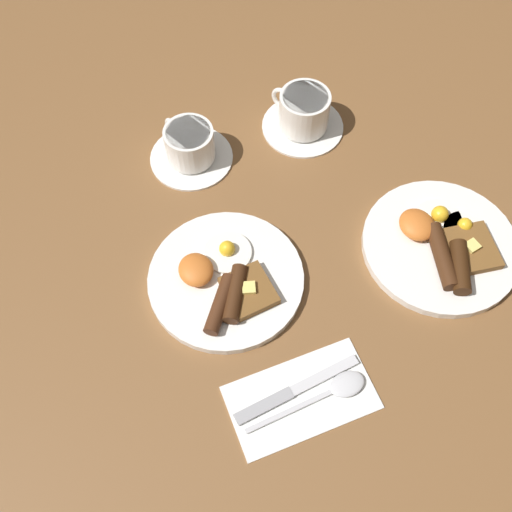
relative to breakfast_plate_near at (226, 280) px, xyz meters
name	(u,v)px	position (x,y,z in m)	size (l,w,h in m)	color
ground_plane	(226,281)	(0.00, 0.00, -0.01)	(3.00, 3.00, 0.00)	brown
breakfast_plate_near	(226,280)	(0.00, 0.00, 0.00)	(0.25, 0.25, 0.04)	white
breakfast_plate_far	(442,244)	(0.09, 0.35, 0.00)	(0.25, 0.25, 0.04)	white
teacup_near	(190,147)	(-0.26, 0.04, 0.02)	(0.15, 0.15, 0.07)	white
teacup_far	(303,114)	(-0.24, 0.26, 0.02)	(0.15, 0.15, 0.08)	white
napkin	(301,397)	(0.21, 0.03, -0.01)	(0.11, 0.21, 0.01)	white
knife	(290,392)	(0.20, 0.01, -0.01)	(0.03, 0.20, 0.01)	silver
spoon	(336,389)	(0.23, 0.08, 0.00)	(0.04, 0.19, 0.01)	silver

